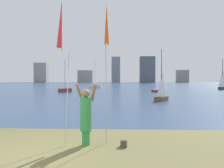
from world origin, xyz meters
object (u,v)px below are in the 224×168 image
object	(u,v)px
kite_flag_right	(107,28)
sailboat_6	(95,86)
person	(86,114)
sailboat_2	(162,87)
sailboat_4	(156,90)
sailboat_5	(65,90)
sailboat_0	(223,80)
kite_flag_left	(61,27)
bag	(124,143)

from	to	relation	value
kite_flag_right	sailboat_6	xyz separation A→B (m)	(-5.27, 43.07, -3.33)
person	sailboat_6	xyz separation A→B (m)	(-4.64, 43.47, -0.51)
kite_flag_right	sailboat_2	distance (m)	15.13
sailboat_4	sailboat_5	xyz separation A→B (m)	(-13.96, -0.25, 0.04)
sailboat_6	sailboat_0	bearing A→B (deg)	-14.18
sailboat_5	sailboat_6	distance (m)	15.59
sailboat_0	sailboat_2	distance (m)	27.22
kite_flag_left	sailboat_6	xyz separation A→B (m)	(-4.00, 44.06, -3.16)
person	kite_flag_right	bearing A→B (deg)	18.79
sailboat_4	person	bearing A→B (deg)	-102.75
sailboat_5	sailboat_2	bearing A→B (deg)	-47.16
kite_flag_left	sailboat_2	world-z (taller)	sailboat_2
sailboat_5	sailboat_6	bearing A→B (deg)	79.29
bag	sailboat_0	distance (m)	41.97
sailboat_4	sailboat_0	bearing A→B (deg)	32.33
sailboat_0	bag	bearing A→B (deg)	-117.07
sailboat_6	sailboat_4	bearing A→B (deg)	-53.69
sailboat_4	sailboat_5	size ratio (longest dim) A/B	1.10
bag	sailboat_5	distance (m)	29.64
person	bag	xyz separation A→B (m)	(1.19, -0.17, -0.87)
person	sailboat_5	bearing A→B (deg)	91.55
person	sailboat_2	xyz separation A→B (m)	(4.96, 14.69, 0.36)
person	kite_flag_left	bearing A→B (deg)	-150.69
person	kite_flag_left	world-z (taller)	kite_flag_left
sailboat_0	sailboat_6	xyz separation A→B (m)	(-24.92, 6.29, -1.38)
bag	sailboat_6	bearing A→B (deg)	97.61
person	sailboat_0	distance (m)	42.36
sailboat_0	sailboat_4	world-z (taller)	sailboat_0
sailboat_2	sailboat_4	xyz separation A→B (m)	(1.47, 13.72, -1.06)
kite_flag_right	sailboat_6	bearing A→B (deg)	96.97
kite_flag_left	sailboat_5	distance (m)	29.74
bag	sailboat_5	size ratio (longest dim) A/B	0.04
person	bag	distance (m)	1.48
kite_flag_left	sailboat_0	size ratio (longest dim) A/B	0.77
sailboat_2	sailboat_6	world-z (taller)	sailboat_6
sailboat_0	sailboat_5	distance (m)	29.28
sailboat_2	sailboat_6	xyz separation A→B (m)	(-9.59, 28.78, -0.88)
kite_flag_right	sailboat_2	world-z (taller)	sailboat_2
kite_flag_right	sailboat_2	bearing A→B (deg)	73.15
kite_flag_left	sailboat_0	distance (m)	43.20
kite_flag_right	sailboat_4	bearing A→B (deg)	78.31
kite_flag_left	sailboat_4	bearing A→B (deg)	76.31
kite_flag_right	sailboat_4	world-z (taller)	sailboat_4
kite_flag_left	kite_flag_right	bearing A→B (deg)	37.85
sailboat_5	person	bearing A→B (deg)	-75.03
sailboat_4	sailboat_6	world-z (taller)	sailboat_6
kite_flag_right	sailboat_0	bearing A→B (deg)	61.89
bag	sailboat_4	world-z (taller)	sailboat_4
bag	sailboat_6	xyz separation A→B (m)	(-5.83, 43.64, 0.36)
sailboat_0	sailboat_4	xyz separation A→B (m)	(-13.85, -8.77, -1.56)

